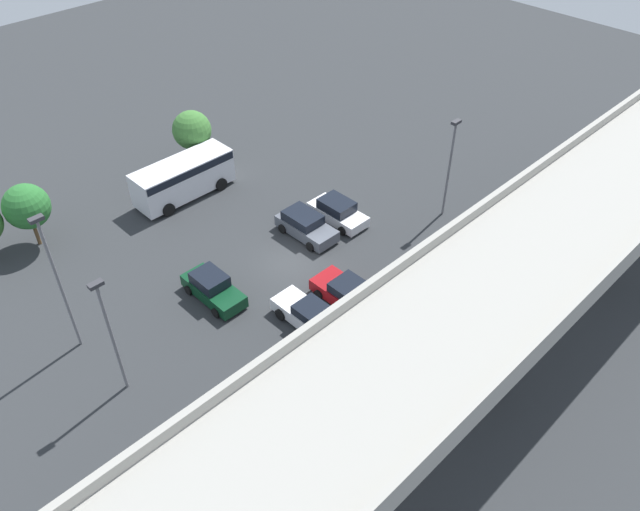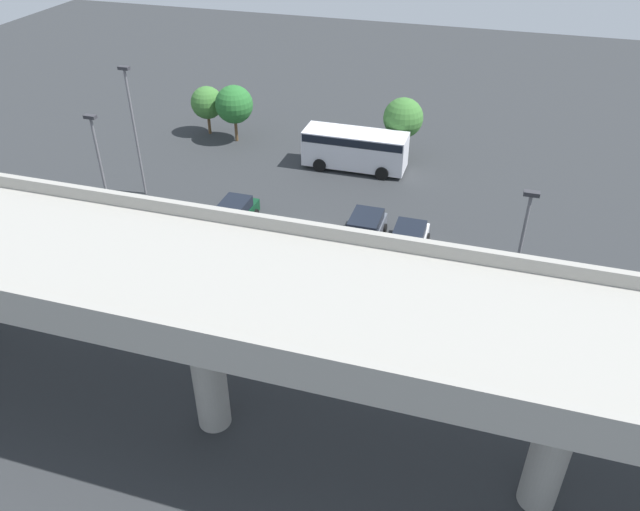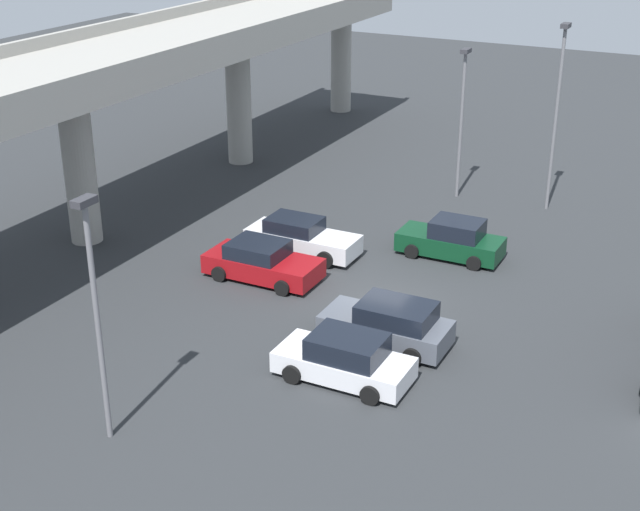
{
  "view_description": "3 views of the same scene",
  "coord_description": "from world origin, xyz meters",
  "px_view_note": "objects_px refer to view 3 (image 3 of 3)",
  "views": [
    {
      "loc": [
        20.02,
        22.98,
        25.95
      ],
      "look_at": [
        -0.7,
        1.94,
        1.29
      ],
      "focal_mm": 35.0,
      "sensor_mm": 36.0,
      "label": 1
    },
    {
      "loc": [
        -9.32,
        29.63,
        20.19
      ],
      "look_at": [
        -1.09,
        2.46,
        1.16
      ],
      "focal_mm": 35.0,
      "sensor_mm": 36.0,
      "label": 2
    },
    {
      "loc": [
        -27.54,
        -11.42,
        14.92
      ],
      "look_at": [
        0.32,
        2.67,
        1.35
      ],
      "focal_mm": 50.0,
      "sensor_mm": 36.0,
      "label": 3
    }
  ],
  "objects_px": {
    "lamp_post_near_aisle": "(557,105)",
    "lamp_post_by_overpass": "(95,302)",
    "parked_car_1": "(389,325)",
    "parked_car_3": "(301,237)",
    "lamp_post_mid_lot": "(462,111)",
    "parked_car_0": "(345,359)",
    "parked_car_4": "(452,240)",
    "parked_car_2": "(262,262)"
  },
  "relations": [
    {
      "from": "parked_car_1",
      "to": "lamp_post_near_aisle",
      "type": "height_order",
      "value": "lamp_post_near_aisle"
    },
    {
      "from": "lamp_post_by_overpass",
      "to": "parked_car_1",
      "type": "bearing_deg",
      "value": -30.5
    },
    {
      "from": "parked_car_0",
      "to": "lamp_post_near_aisle",
      "type": "bearing_deg",
      "value": -96.07
    },
    {
      "from": "parked_car_0",
      "to": "lamp_post_by_overpass",
      "type": "relative_size",
      "value": 0.6
    },
    {
      "from": "lamp_post_by_overpass",
      "to": "lamp_post_near_aisle",
      "type": "bearing_deg",
      "value": -15.3
    },
    {
      "from": "lamp_post_near_aisle",
      "to": "parked_car_2",
      "type": "bearing_deg",
      "value": 147.84
    },
    {
      "from": "parked_car_3",
      "to": "parked_car_4",
      "type": "distance_m",
      "value": 6.31
    },
    {
      "from": "parked_car_1",
      "to": "parked_car_2",
      "type": "distance_m",
      "value": 7.1
    },
    {
      "from": "parked_car_4",
      "to": "lamp_post_near_aisle",
      "type": "relative_size",
      "value": 0.5
    },
    {
      "from": "lamp_post_near_aisle",
      "to": "lamp_post_mid_lot",
      "type": "distance_m",
      "value": 4.48
    },
    {
      "from": "parked_car_3",
      "to": "lamp_post_near_aisle",
      "type": "distance_m",
      "value": 13.54
    },
    {
      "from": "parked_car_1",
      "to": "parked_car_4",
      "type": "height_order",
      "value": "parked_car_4"
    },
    {
      "from": "lamp_post_by_overpass",
      "to": "parked_car_0",
      "type": "bearing_deg",
      "value": -38.69
    },
    {
      "from": "parked_car_4",
      "to": "lamp_post_mid_lot",
      "type": "height_order",
      "value": "lamp_post_mid_lot"
    },
    {
      "from": "parked_car_0",
      "to": "lamp_post_near_aisle",
      "type": "distance_m",
      "value": 19.02
    },
    {
      "from": "lamp_post_near_aisle",
      "to": "lamp_post_mid_lot",
      "type": "bearing_deg",
      "value": 93.37
    },
    {
      "from": "parked_car_1",
      "to": "parked_car_3",
      "type": "distance_m",
      "value": 8.48
    },
    {
      "from": "lamp_post_near_aisle",
      "to": "lamp_post_mid_lot",
      "type": "xyz_separation_m",
      "value": [
        -0.26,
        4.41,
        -0.74
      ]
    },
    {
      "from": "parked_car_2",
      "to": "lamp_post_by_overpass",
      "type": "bearing_deg",
      "value": -82.3
    },
    {
      "from": "parked_car_1",
      "to": "parked_car_2",
      "type": "bearing_deg",
      "value": -22.67
    },
    {
      "from": "parked_car_0",
      "to": "parked_car_2",
      "type": "xyz_separation_m",
      "value": [
        5.44,
        6.2,
        -0.03
      ]
    },
    {
      "from": "parked_car_4",
      "to": "lamp_post_mid_lot",
      "type": "xyz_separation_m",
      "value": [
        7.28,
        2.24,
        3.56
      ]
    },
    {
      "from": "lamp_post_near_aisle",
      "to": "lamp_post_by_overpass",
      "type": "relative_size",
      "value": 1.2
    },
    {
      "from": "parked_car_3",
      "to": "lamp_post_near_aisle",
      "type": "bearing_deg",
      "value": 51.74
    },
    {
      "from": "parked_car_3",
      "to": "lamp_post_near_aisle",
      "type": "height_order",
      "value": "lamp_post_near_aisle"
    },
    {
      "from": "parked_car_0",
      "to": "parked_car_1",
      "type": "relative_size",
      "value": 0.99
    },
    {
      "from": "parked_car_0",
      "to": "parked_car_3",
      "type": "xyz_separation_m",
      "value": [
        8.34,
        5.99,
        -0.01
      ]
    },
    {
      "from": "parked_car_2",
      "to": "parked_car_0",
      "type": "bearing_deg",
      "value": -41.28
    },
    {
      "from": "parked_car_0",
      "to": "parked_car_4",
      "type": "xyz_separation_m",
      "value": [
        10.87,
        0.21,
        0.01
      ]
    },
    {
      "from": "parked_car_1",
      "to": "parked_car_3",
      "type": "height_order",
      "value": "parked_car_1"
    },
    {
      "from": "parked_car_1",
      "to": "lamp_post_near_aisle",
      "type": "xyz_separation_m",
      "value": [
        15.71,
        -1.6,
        4.29
      ]
    },
    {
      "from": "parked_car_3",
      "to": "lamp_post_near_aisle",
      "type": "relative_size",
      "value": 0.55
    },
    {
      "from": "parked_car_3",
      "to": "lamp_post_mid_lot",
      "type": "xyz_separation_m",
      "value": [
        9.82,
        -3.54,
        3.59
      ]
    },
    {
      "from": "parked_car_0",
      "to": "lamp_post_mid_lot",
      "type": "distance_m",
      "value": 18.67
    },
    {
      "from": "parked_car_0",
      "to": "lamp_post_mid_lot",
      "type": "bearing_deg",
      "value": -82.31
    },
    {
      "from": "parked_car_0",
      "to": "parked_car_4",
      "type": "relative_size",
      "value": 1.0
    },
    {
      "from": "lamp_post_near_aisle",
      "to": "lamp_post_by_overpass",
      "type": "bearing_deg",
      "value": 164.7
    },
    {
      "from": "parked_car_2",
      "to": "lamp_post_mid_lot",
      "type": "bearing_deg",
      "value": 73.57
    },
    {
      "from": "parked_car_2",
      "to": "parked_car_3",
      "type": "relative_size",
      "value": 0.96
    },
    {
      "from": "lamp_post_mid_lot",
      "to": "lamp_post_by_overpass",
      "type": "height_order",
      "value": "lamp_post_mid_lot"
    },
    {
      "from": "parked_car_0",
      "to": "lamp_post_near_aisle",
      "type": "height_order",
      "value": "lamp_post_near_aisle"
    },
    {
      "from": "lamp_post_by_overpass",
      "to": "parked_car_4",
      "type": "bearing_deg",
      "value": -14.95
    }
  ]
}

